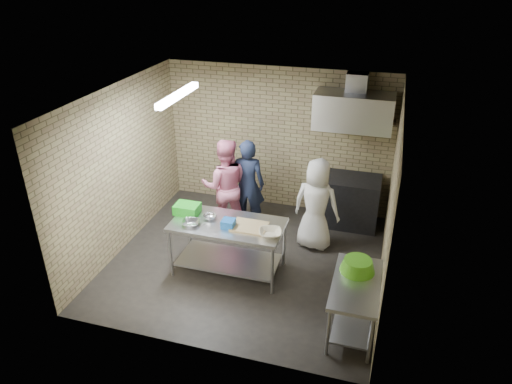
% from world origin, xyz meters
% --- Properties ---
extents(floor, '(4.20, 4.20, 0.00)m').
position_xyz_m(floor, '(0.00, 0.00, 0.00)').
color(floor, black).
rests_on(floor, ground).
extents(ceiling, '(4.20, 4.20, 0.00)m').
position_xyz_m(ceiling, '(0.00, 0.00, 2.70)').
color(ceiling, black).
rests_on(ceiling, ground).
extents(back_wall, '(4.20, 0.06, 2.70)m').
position_xyz_m(back_wall, '(0.00, 2.00, 1.35)').
color(back_wall, '#9A8E60').
rests_on(back_wall, ground).
extents(front_wall, '(4.20, 0.06, 2.70)m').
position_xyz_m(front_wall, '(0.00, -2.00, 1.35)').
color(front_wall, '#9A8E60').
rests_on(front_wall, ground).
extents(left_wall, '(0.06, 4.00, 2.70)m').
position_xyz_m(left_wall, '(-2.10, 0.00, 1.35)').
color(left_wall, '#9A8E60').
rests_on(left_wall, ground).
extents(right_wall, '(0.06, 4.00, 2.70)m').
position_xyz_m(right_wall, '(2.10, 0.00, 1.35)').
color(right_wall, '#9A8E60').
rests_on(right_wall, ground).
extents(prep_table, '(1.69, 0.84, 0.84)m').
position_xyz_m(prep_table, '(-0.19, -0.33, 0.42)').
color(prep_table, silver).
rests_on(prep_table, floor).
extents(side_counter, '(0.60, 1.20, 0.75)m').
position_xyz_m(side_counter, '(1.80, -1.10, 0.38)').
color(side_counter, silver).
rests_on(side_counter, floor).
extents(stove, '(1.20, 0.70, 0.90)m').
position_xyz_m(stove, '(1.35, 1.65, 0.45)').
color(stove, black).
rests_on(stove, floor).
extents(range_hood, '(1.30, 0.60, 0.60)m').
position_xyz_m(range_hood, '(1.35, 1.70, 2.10)').
color(range_hood, silver).
rests_on(range_hood, back_wall).
extents(hood_duct, '(0.35, 0.30, 0.30)m').
position_xyz_m(hood_duct, '(1.35, 1.85, 2.55)').
color(hood_duct, '#A5A8AD').
rests_on(hood_duct, back_wall).
extents(wall_shelf, '(0.80, 0.20, 0.04)m').
position_xyz_m(wall_shelf, '(1.65, 1.89, 1.92)').
color(wall_shelf, '#3F2B19').
rests_on(wall_shelf, back_wall).
extents(fluorescent_fixture, '(0.10, 1.25, 0.08)m').
position_xyz_m(fluorescent_fixture, '(-1.00, 0.00, 2.64)').
color(fluorescent_fixture, white).
rests_on(fluorescent_fixture, ceiling).
extents(green_crate, '(0.37, 0.28, 0.15)m').
position_xyz_m(green_crate, '(-0.89, -0.21, 0.92)').
color(green_crate, green).
rests_on(green_crate, prep_table).
extents(blue_tub, '(0.19, 0.19, 0.12)m').
position_xyz_m(blue_tub, '(-0.14, -0.43, 0.90)').
color(blue_tub, blue).
rests_on(blue_tub, prep_table).
extents(cutting_board, '(0.52, 0.39, 0.03)m').
position_xyz_m(cutting_board, '(0.16, -0.35, 0.86)').
color(cutting_board, tan).
rests_on(cutting_board, prep_table).
extents(mixing_bowl_a, '(0.32, 0.32, 0.06)m').
position_xyz_m(mixing_bowl_a, '(-0.69, -0.53, 0.88)').
color(mixing_bowl_a, '#ADB0B4').
rests_on(mixing_bowl_a, prep_table).
extents(mixing_bowl_b, '(0.25, 0.25, 0.06)m').
position_xyz_m(mixing_bowl_b, '(-0.49, -0.28, 0.87)').
color(mixing_bowl_b, silver).
rests_on(mixing_bowl_b, prep_table).
extents(ceramic_bowl, '(0.40, 0.40, 0.08)m').
position_xyz_m(ceramic_bowl, '(0.51, -0.48, 0.88)').
color(ceramic_bowl, beige).
rests_on(ceramic_bowl, prep_table).
extents(green_basin, '(0.46, 0.46, 0.17)m').
position_xyz_m(green_basin, '(1.78, -0.85, 0.83)').
color(green_basin, '#59C626').
rests_on(green_basin, side_counter).
extents(bottle_red, '(0.07, 0.07, 0.18)m').
position_xyz_m(bottle_red, '(1.40, 1.89, 2.03)').
color(bottle_red, '#B22619').
rests_on(bottle_red, wall_shelf).
extents(bottle_green, '(0.06, 0.06, 0.15)m').
position_xyz_m(bottle_green, '(1.80, 1.89, 2.02)').
color(bottle_green, green).
rests_on(bottle_green, wall_shelf).
extents(man_navy, '(0.66, 0.49, 1.66)m').
position_xyz_m(man_navy, '(-0.30, 1.04, 0.83)').
color(man_navy, '#141632').
rests_on(man_navy, floor).
extents(woman_pink, '(0.99, 0.87, 1.70)m').
position_xyz_m(woman_pink, '(-0.64, 0.84, 0.85)').
color(woman_pink, pink).
rests_on(woman_pink, floor).
extents(woman_white, '(0.83, 0.60, 1.57)m').
position_xyz_m(woman_white, '(0.97, 0.73, 0.79)').
color(woman_white, white).
rests_on(woman_white, floor).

